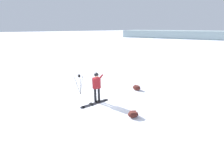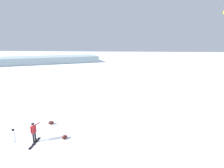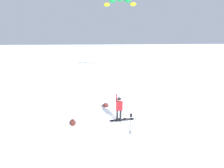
{
  "view_description": "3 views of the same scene",
  "coord_description": "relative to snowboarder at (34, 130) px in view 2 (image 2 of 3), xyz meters",
  "views": [
    {
      "loc": [
        3.82,
        6.38,
        4.13
      ],
      "look_at": [
        -0.32,
        0.23,
        1.29
      ],
      "focal_mm": 24.04,
      "sensor_mm": 36.0,
      "label": 1
    },
    {
      "loc": [
        11.89,
        7.22,
        8.26
      ],
      "look_at": [
        1.11,
        6.16,
        5.53
      ],
      "focal_mm": 26.19,
      "sensor_mm": 36.0,
      "label": 2
    },
    {
      "loc": [
        -1.64,
        -9.66,
        5.47
      ],
      "look_at": [
        -0.04,
        1.38,
        2.11
      ],
      "focal_mm": 24.01,
      "sensor_mm": 36.0,
      "label": 3
    }
  ],
  "objects": [
    {
      "name": "distant_ridge",
      "position": [
        -54.0,
        -28.26,
        0.25
      ],
      "size": [
        34.06,
        47.06,
        2.7
      ],
      "color": "#98AFB3",
      "rests_on": "ground_plane"
    },
    {
      "name": "gear_bag_large",
      "position": [
        -3.1,
        -0.02,
        -0.93
      ],
      "size": [
        0.54,
        0.66,
        0.34
      ],
      "color": "#4C1E19",
      "rests_on": "ground_plane"
    },
    {
      "name": "snowboarder",
      "position": [
        0.0,
        0.0,
        0.0
      ],
      "size": [
        0.46,
        0.74,
        1.82
      ],
      "color": "black",
      "rests_on": "ground_plane"
    },
    {
      "name": "camera_tripod",
      "position": [
        0.41,
        -1.54,
        -0.15
      ],
      "size": [
        0.57,
        0.46,
        1.33
      ],
      "color": "#262628",
      "rests_on": "ground_plane"
    },
    {
      "name": "snowboard",
      "position": [
        0.24,
        0.13,
        -1.08
      ],
      "size": [
        1.78,
        0.31,
        0.1
      ],
      "color": "black",
      "rests_on": "ground_plane"
    },
    {
      "name": "ground_plane",
      "position": [
        -0.14,
        0.62,
        -1.1
      ],
      "size": [
        300.0,
        300.0,
        0.0
      ],
      "primitive_type": "plane",
      "color": "white"
    },
    {
      "name": "gear_bag_small",
      "position": [
        -0.67,
        2.38,
        -0.94
      ],
      "size": [
        0.63,
        0.56,
        0.32
      ],
      "color": "#4C1E19",
      "rests_on": "ground_plane"
    }
  ]
}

